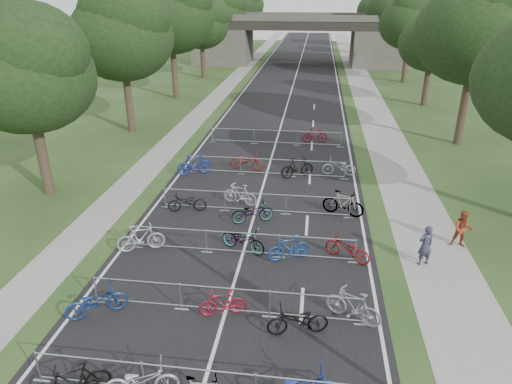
{
  "coord_description": "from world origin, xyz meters",
  "views": [
    {
      "loc": [
        2.7,
        -5.16,
        10.18
      ],
      "look_at": [
        0.04,
        15.07,
        1.1
      ],
      "focal_mm": 32.0,
      "sensor_mm": 36.0,
      "label": 1
    }
  ],
  "objects": [
    {
      "name": "barrier_row_3",
      "position": [
        0.0,
        11.0,
        0.55
      ],
      "size": [
        9.7,
        0.08,
        1.1
      ],
      "color": "#A9ACB1",
      "rests_on": "ground"
    },
    {
      "name": "barrier_row_5",
      "position": [
        0.0,
        20.0,
        0.55
      ],
      "size": [
        9.7,
        0.08,
        1.1
      ],
      "color": "#A9ACB1",
      "rests_on": "ground"
    },
    {
      "name": "tree_left_2",
      "position": [
        -11.39,
        39.93,
        8.12
      ],
      "size": [
        8.4,
        8.4,
        12.81
      ],
      "color": "#33261C",
      "rests_on": "ground"
    },
    {
      "name": "tree_right_6",
      "position": [
        13.11,
        87.93,
        6.92
      ],
      "size": [
        7.17,
        7.17,
        10.93
      ],
      "color": "#33261C",
      "rests_on": "ground"
    },
    {
      "name": "sidewalk_left",
      "position": [
        -7.5,
        50.0,
        0.01
      ],
      "size": [
        2.0,
        140.0,
        0.01
      ],
      "primitive_type": "cube",
      "color": "gray",
      "rests_on": "ground"
    },
    {
      "name": "bike_9",
      "position": [
        -0.05,
        7.11,
        0.49
      ],
      "size": [
        1.71,
        0.92,
        0.99
      ],
      "primitive_type": "imported",
      "rotation": [
        0.0,
        0.0,
        5.01
      ],
      "color": "maroon",
      "rests_on": "ground"
    },
    {
      "name": "tree_right_3",
      "position": [
        13.11,
        51.93,
        6.92
      ],
      "size": [
        7.17,
        7.17,
        10.93
      ],
      "color": "#33261C",
      "rests_on": "ground"
    },
    {
      "name": "bike_13",
      "position": [
        -0.02,
        11.35,
        0.54
      ],
      "size": [
        2.17,
        1.44,
        1.08
      ],
      "primitive_type": "imported",
      "rotation": [
        0.0,
        0.0,
        1.18
      ],
      "color": "#A9ACB1",
      "rests_on": "ground"
    },
    {
      "name": "pedestrian_b",
      "position": [
        9.2,
        12.92,
        0.83
      ],
      "size": [
        0.87,
        0.71,
        1.67
      ],
      "primitive_type": "imported",
      "rotation": [
        0.0,
        0.0,
        -0.11
      ],
      "color": "maroon",
      "rests_on": "ground"
    },
    {
      "name": "bike_21",
      "position": [
        -1.28,
        20.84,
        0.55
      ],
      "size": [
        2.19,
        1.02,
        1.11
      ],
      "primitive_type": "imported",
      "rotation": [
        0.0,
        0.0,
        1.43
      ],
      "color": "maroon",
      "rests_on": "ground"
    },
    {
      "name": "road",
      "position": [
        0.0,
        50.0,
        0.01
      ],
      "size": [
        11.0,
        140.0,
        0.01
      ],
      "primitive_type": "cube",
      "color": "black",
      "rests_on": "ground"
    },
    {
      "name": "bike_10",
      "position": [
        2.51,
        6.5,
        0.53
      ],
      "size": [
        2.11,
        1.16,
        1.05
      ],
      "primitive_type": "imported",
      "rotation": [
        0.0,
        0.0,
        4.96
      ],
      "color": "black",
      "rests_on": "ground"
    },
    {
      "name": "tree_left_3",
      "position": [
        -11.39,
        51.93,
        6.49
      ],
      "size": [
        6.72,
        6.72,
        10.25
      ],
      "color": "#33261C",
      "rests_on": "ground"
    },
    {
      "name": "bike_23",
      "position": [
        4.3,
        20.63,
        0.52
      ],
      "size": [
        2.0,
        0.73,
        1.04
      ],
      "primitive_type": "imported",
      "rotation": [
        0.0,
        0.0,
        4.69
      ],
      "color": "#B5B7BE",
      "rests_on": "ground"
    },
    {
      "name": "bike_15",
      "position": [
        4.3,
        11.21,
        0.53
      ],
      "size": [
        2.08,
        1.6,
        1.05
      ],
      "primitive_type": "imported",
      "rotation": [
        0.0,
        0.0,
        4.19
      ],
      "color": "maroon",
      "rests_on": "ground"
    },
    {
      "name": "sidewalk_right",
      "position": [
        8.0,
        50.0,
        0.01
      ],
      "size": [
        3.0,
        140.0,
        0.01
      ],
      "primitive_type": "cube",
      "color": "gray",
      "rests_on": "ground"
    },
    {
      "name": "bike_16",
      "position": [
        -3.38,
        14.7,
        0.5
      ],
      "size": [
        2.0,
        1.05,
        1.0
      ],
      "primitive_type": "imported",
      "rotation": [
        0.0,
        0.0,
        4.92
      ],
      "color": "black",
      "rests_on": "ground"
    },
    {
      "name": "tree_left_5",
      "position": [
        -11.39,
        75.93,
        8.12
      ],
      "size": [
        8.4,
        8.4,
        12.81
      ],
      "color": "#33261C",
      "rests_on": "ground"
    },
    {
      "name": "bike_18",
      "position": [
        0.01,
        13.98,
        0.53
      ],
      "size": [
        2.15,
        1.42,
        1.07
      ],
      "primitive_type": "imported",
      "rotation": [
        0.0,
        0.0,
        1.96
      ],
      "color": "#A9ACB1",
      "rests_on": "ground"
    },
    {
      "name": "bike_20",
      "position": [
        -4.3,
        19.66,
        0.62
      ],
      "size": [
        2.13,
        1.43,
        1.25
      ],
      "primitive_type": "imported",
      "rotation": [
        0.0,
        0.0,
        2.02
      ],
      "color": "navy",
      "rests_on": "ground"
    },
    {
      "name": "bike_12",
      "position": [
        -4.3,
        10.8,
        0.6
      ],
      "size": [
        2.08,
        1.28,
        1.21
      ],
      "primitive_type": "imported",
      "rotation": [
        0.0,
        0.0,
        1.95
      ],
      "color": "#A5A5AD",
      "rests_on": "ground"
    },
    {
      "name": "bike_11",
      "position": [
        4.3,
        7.41,
        0.59
      ],
      "size": [
        2.01,
        1.38,
        1.18
      ],
      "primitive_type": "imported",
      "rotation": [
        0.0,
        0.0,
        4.25
      ],
      "color": "gray",
      "rests_on": "ground"
    },
    {
      "name": "barrier_row_1",
      "position": [
        0.0,
        3.6,
        0.55
      ],
      "size": [
        9.7,
        0.08,
        1.1
      ],
      "color": "#A9ACB1",
      "rests_on": "ground"
    },
    {
      "name": "pedestrian_a",
      "position": [
        7.33,
        11.27,
        0.87
      ],
      "size": [
        0.75,
        0.63,
        1.74
      ],
      "primitive_type": "imported",
      "rotation": [
        0.0,
        0.0,
        3.53
      ],
      "color": "#2B2C41",
      "rests_on": "ground"
    },
    {
      "name": "bike_4",
      "position": [
        -3.31,
        3.21,
        0.57
      ],
      "size": [
        1.87,
        1.46,
        1.13
      ],
      "primitive_type": "imported",
      "rotation": [
        0.0,
        0.0,
        5.28
      ],
      "color": "black",
      "rests_on": "ground"
    },
    {
      "name": "tree_right_5",
      "position": [
        13.11,
        75.93,
        5.95
      ],
      "size": [
        6.16,
        6.16,
        9.39
      ],
      "color": "#33261C",
      "rests_on": "ground"
    },
    {
      "name": "barrier_row_2",
      "position": [
        0.0,
        7.2,
        0.55
      ],
      "size": [
        9.7,
        0.08,
        1.1
      ],
      "color": "#A9ACB1",
      "rests_on": "ground"
    },
    {
      "name": "tree_right_2",
      "position": [
        13.11,
        39.93,
        5.95
      ],
      "size": [
        6.16,
        6.16,
        9.39
      ],
      "color": "#33261C",
      "rests_on": "ground"
    },
    {
      "name": "tree_left_4",
      "position": [
        -11.39,
        63.93,
        7.3
      ],
      "size": [
        7.56,
        7.56,
        11.53
      ],
      "color": "#33261C",
      "rests_on": "ground"
    },
    {
      "name": "bike_22",
      "position": [
        1.84,
        19.99,
        0.62
      ],
      "size": [
        2.1,
        1.45,
        1.24
      ],
      "primitive_type": "imported",
      "rotation": [
        0.0,
        0.0,
        2.04
      ],
      "color": "black",
      "rests_on": "ground"
    },
    {
      "name": "tree_right_1",
      "position": [
        13.11,
        27.93,
        7.9
      ],
      "size": [
        8.18,
        8.18,
        12.47
      ],
      "color": "#33261C",
      "rests_on": "ground"
    },
    {
      "name": "tree_right_4",
      "position": [
        13.11,
        63.93,
        7.9
      ],
      "size": [
        8.18,
        8.18,
        12.47
      ],
      "color": "#33261C",
      "rests_on": "ground"
    },
    {
      "name": "bike_8",
      "position": [
        -4.3,
        6.58,
        0.54
      ],
      "size": [
        2.12,
        1.7,
        1.08
      ],
      "primitive_type": "imported",
      "rotation": [
        0.0,
        0.0,
        2.13
      ],
      "color": "navy",
      "rests_on": "ground"
    },
    {
      "name": "bike_14",
      "position": [
        1.95,
        10.93,
        0.55
      ],
      "size": [
        1.87,
        1.23,
        1.1
      ],
      "primitive_type": "imported",
      "rotation": [
        0.0,
        0.0,
        5.14
      ],
      "color": "navy",
      "rests_on": "ground"
    },
    {
      "name": "bike_27",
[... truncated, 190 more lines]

